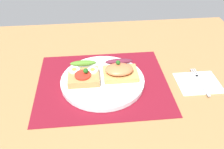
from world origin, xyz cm
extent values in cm
cube|color=#9F7143|center=(0.00, 0.00, -1.60)|extent=(120.00, 90.00, 3.20)
cube|color=maroon|center=(0.00, 0.00, 0.15)|extent=(41.30, 33.94, 0.30)
cylinder|color=white|center=(0.00, 0.00, 1.06)|extent=(26.43, 26.43, 1.52)
cube|color=#A57F47|center=(-5.85, 0.46, 2.88)|extent=(9.58, 8.09, 2.11)
cylinder|color=red|center=(-6.06, -0.61, 4.24)|extent=(4.98, 4.98, 0.60)
ellipsoid|color=#4C7E27|center=(-5.85, 4.91, 4.84)|extent=(8.43, 2.20, 1.80)
sphere|color=#1E5919|center=(-5.09, 0.46, 5.34)|extent=(1.60, 1.60, 1.60)
cylinder|color=white|center=(-8.72, 2.29, 4.19)|extent=(3.48, 3.48, 0.50)
cylinder|color=yellow|center=(-8.72, 2.29, 4.52)|extent=(1.57, 1.57, 0.16)
cylinder|color=white|center=(-2.97, 1.66, 4.19)|extent=(3.48, 3.48, 0.50)
cylinder|color=yellow|center=(-2.97, 1.66, 4.52)|extent=(1.57, 1.57, 0.16)
cube|color=tan|center=(5.85, 1.00, 2.68)|extent=(10.77, 7.88, 1.70)
ellipsoid|color=#EA7143|center=(5.32, 0.57, 4.74)|extent=(8.83, 6.30, 2.43)
ellipsoid|color=maroon|center=(5.85, 5.34, 4.43)|extent=(9.15, 2.20, 1.80)
sphere|color=#1E5919|center=(5.05, 1.60, 6.65)|extent=(1.40, 1.40, 1.40)
cube|color=white|center=(30.43, -2.95, 0.30)|extent=(13.38, 11.14, 0.60)
cube|color=#B7B7BC|center=(30.95, -5.00, 0.76)|extent=(0.80, 10.27, 0.32)
cube|color=#B7B7BC|center=(30.95, 0.33, 0.76)|extent=(1.50, 1.20, 0.32)
cube|color=#B7B7BC|center=(30.30, 2.33, 0.76)|extent=(0.32, 2.80, 0.32)
cube|color=#B7B7BC|center=(30.95, 2.33, 0.76)|extent=(0.32, 2.80, 0.32)
cube|color=#B7B7BC|center=(31.60, 2.33, 0.76)|extent=(0.32, 2.80, 0.32)
camera|label=1|loc=(-2.94, -59.89, 49.30)|focal=38.84mm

